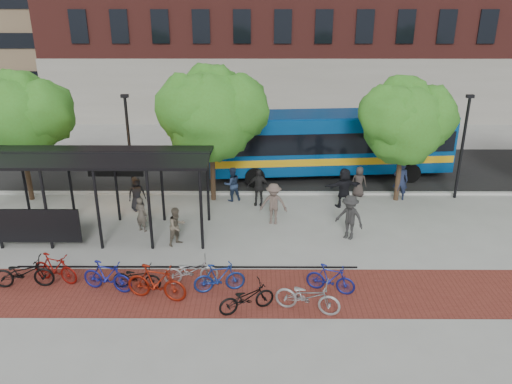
{
  "coord_description": "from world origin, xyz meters",
  "views": [
    {
      "loc": [
        -0.81,
        -19.49,
        9.34
      ],
      "look_at": [
        -0.89,
        0.23,
        1.6
      ],
      "focal_mm": 35.0,
      "sensor_mm": 36.0,
      "label": 1
    }
  ],
  "objects_px": {
    "pedestrian_6": "(359,182)",
    "pedestrian_8": "(177,226)",
    "pedestrian_4": "(258,187)",
    "bike_5": "(156,282)",
    "tree_a": "(20,114)",
    "bike_3": "(107,276)",
    "pedestrian_5": "(344,188)",
    "bike_7": "(219,278)",
    "pedestrian_1": "(141,214)",
    "pedestrian_9": "(350,217)",
    "bike_8": "(247,298)",
    "lamp_post_right": "(463,144)",
    "lamp_post_left": "(129,144)",
    "pedestrian_2": "(232,184)",
    "pedestrian_7": "(400,181)",
    "bike_6": "(191,271)",
    "pedestrian_0": "(137,194)",
    "tree_b": "(213,110)",
    "bike_10": "(308,296)",
    "bus": "(329,141)",
    "bike_4": "(137,277)",
    "bus_shelter": "(76,166)",
    "bike_1": "(55,268)",
    "tree_c": "(406,119)",
    "pedestrian_3": "(273,204)",
    "bike_11": "(331,279)",
    "bike_0": "(23,273)"
  },
  "relations": [
    {
      "from": "pedestrian_2",
      "to": "pedestrian_7",
      "type": "distance_m",
      "value": 8.22
    },
    {
      "from": "bus_shelter",
      "to": "pedestrian_7",
      "type": "relative_size",
      "value": 5.4
    },
    {
      "from": "pedestrian_6",
      "to": "pedestrian_8",
      "type": "distance_m",
      "value": 9.82
    },
    {
      "from": "bike_6",
      "to": "bike_3",
      "type": "bearing_deg",
      "value": 93.19
    },
    {
      "from": "pedestrian_4",
      "to": "pedestrian_8",
      "type": "relative_size",
      "value": 1.13
    },
    {
      "from": "tree_a",
      "to": "pedestrian_5",
      "type": "distance_m",
      "value": 15.53
    },
    {
      "from": "bus_shelter",
      "to": "bike_3",
      "type": "bearing_deg",
      "value": -63.2
    },
    {
      "from": "tree_c",
      "to": "pedestrian_0",
      "type": "xyz_separation_m",
      "value": [
        -12.53,
        -1.34,
        -3.24
      ]
    },
    {
      "from": "bike_8",
      "to": "pedestrian_0",
      "type": "distance_m",
      "value": 9.66
    },
    {
      "from": "pedestrian_0",
      "to": "pedestrian_6",
      "type": "relative_size",
      "value": 1.06
    },
    {
      "from": "pedestrian_8",
      "to": "pedestrian_5",
      "type": "bearing_deg",
      "value": -18.51
    },
    {
      "from": "bike_5",
      "to": "pedestrian_4",
      "type": "height_order",
      "value": "pedestrian_4"
    },
    {
      "from": "lamp_post_right",
      "to": "lamp_post_left",
      "type": "bearing_deg",
      "value": 180.0
    },
    {
      "from": "lamp_post_left",
      "to": "pedestrian_6",
      "type": "distance_m",
      "value": 11.4
    },
    {
      "from": "bike_5",
      "to": "pedestrian_5",
      "type": "xyz_separation_m",
      "value": [
        7.38,
        7.87,
        0.33
      ]
    },
    {
      "from": "tree_b",
      "to": "tree_a",
      "type": "bearing_deg",
      "value": -180.0
    },
    {
      "from": "bike_4",
      "to": "bike_10",
      "type": "xyz_separation_m",
      "value": [
        5.69,
        -1.31,
        0.11
      ]
    },
    {
      "from": "tree_a",
      "to": "bike_3",
      "type": "relative_size",
      "value": 3.38
    },
    {
      "from": "lamp_post_left",
      "to": "pedestrian_2",
      "type": "height_order",
      "value": "lamp_post_left"
    },
    {
      "from": "lamp_post_left",
      "to": "lamp_post_right",
      "type": "bearing_deg",
      "value": 0.0
    },
    {
      "from": "pedestrian_6",
      "to": "bike_8",
      "type": "bearing_deg",
      "value": 79.75
    },
    {
      "from": "lamp_post_left",
      "to": "bike_3",
      "type": "relative_size",
      "value": 2.8
    },
    {
      "from": "bus_shelter",
      "to": "pedestrian_3",
      "type": "height_order",
      "value": "bus_shelter"
    },
    {
      "from": "bike_8",
      "to": "pedestrian_9",
      "type": "relative_size",
      "value": 0.98
    },
    {
      "from": "bike_8",
      "to": "pedestrian_9",
      "type": "bearing_deg",
      "value": -61.23
    },
    {
      "from": "tree_a",
      "to": "bus",
      "type": "relative_size",
      "value": 0.47
    },
    {
      "from": "bike_3",
      "to": "pedestrian_0",
      "type": "relative_size",
      "value": 1.13
    },
    {
      "from": "bike_1",
      "to": "pedestrian_2",
      "type": "height_order",
      "value": "pedestrian_2"
    },
    {
      "from": "pedestrian_3",
      "to": "pedestrian_6",
      "type": "bearing_deg",
      "value": 44.19
    },
    {
      "from": "bus",
      "to": "bike_10",
      "type": "xyz_separation_m",
      "value": [
        -2.32,
        -12.93,
        -1.48
      ]
    },
    {
      "from": "bike_4",
      "to": "pedestrian_8",
      "type": "relative_size",
      "value": 1.05
    },
    {
      "from": "tree_b",
      "to": "bike_7",
      "type": "distance_m",
      "value": 9.21
    },
    {
      "from": "tree_a",
      "to": "bike_7",
      "type": "bearing_deg",
      "value": -40.2
    },
    {
      "from": "tree_a",
      "to": "bike_3",
      "type": "height_order",
      "value": "tree_a"
    },
    {
      "from": "lamp_post_left",
      "to": "bike_6",
      "type": "xyz_separation_m",
      "value": [
        3.87,
        -8.03,
        -2.25
      ]
    },
    {
      "from": "pedestrian_1",
      "to": "pedestrian_9",
      "type": "distance_m",
      "value": 8.7
    },
    {
      "from": "pedestrian_5",
      "to": "pedestrian_7",
      "type": "relative_size",
      "value": 0.97
    },
    {
      "from": "bike_10",
      "to": "pedestrian_5",
      "type": "xyz_separation_m",
      "value": [
        2.48,
        8.54,
        0.4
      ]
    },
    {
      "from": "bike_5",
      "to": "pedestrian_8",
      "type": "relative_size",
      "value": 1.3
    },
    {
      "from": "bike_10",
      "to": "bike_0",
      "type": "bearing_deg",
      "value": 98.83
    },
    {
      "from": "bus",
      "to": "pedestrian_2",
      "type": "height_order",
      "value": "bus"
    },
    {
      "from": "bike_5",
      "to": "bike_11",
      "type": "distance_m",
      "value": 5.79
    },
    {
      "from": "tree_b",
      "to": "bike_0",
      "type": "height_order",
      "value": "tree_b"
    },
    {
      "from": "bike_7",
      "to": "pedestrian_2",
      "type": "height_order",
      "value": "pedestrian_2"
    },
    {
      "from": "tree_b",
      "to": "pedestrian_4",
      "type": "relative_size",
      "value": 3.6
    },
    {
      "from": "tree_b",
      "to": "bike_7",
      "type": "height_order",
      "value": "tree_b"
    },
    {
      "from": "pedestrian_2",
      "to": "tree_c",
      "type": "bearing_deg",
      "value": 160.03
    },
    {
      "from": "bike_1",
      "to": "pedestrian_5",
      "type": "xyz_separation_m",
      "value": [
        11.12,
        6.8,
        0.42
      ]
    },
    {
      "from": "bike_7",
      "to": "bike_8",
      "type": "xyz_separation_m",
      "value": [
        0.94,
        -1.13,
        -0.04
      ]
    },
    {
      "from": "lamp_post_left",
      "to": "bike_4",
      "type": "xyz_separation_m",
      "value": [
        2.07,
        -8.37,
        -2.3
      ]
    }
  ]
}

